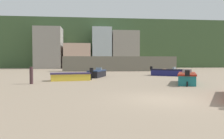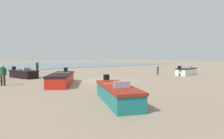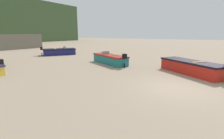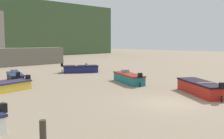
# 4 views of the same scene
# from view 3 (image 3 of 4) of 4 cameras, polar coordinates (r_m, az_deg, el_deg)

# --- Properties ---
(ground_plane) EXTENTS (160.00, 160.00, 0.00)m
(ground_plane) POSITION_cam_3_polar(r_m,az_deg,el_deg) (9.35, 21.08, -6.03)
(ground_plane) COLOR gray
(boat_navy_0) EXTENTS (4.41, 3.71, 1.14)m
(boat_navy_0) POSITION_cam_3_polar(r_m,az_deg,el_deg) (23.64, -17.57, 5.84)
(boat_navy_0) COLOR navy
(boat_navy_0) RESTS_ON ground
(boat_teal_1) EXTENTS (3.01, 4.56, 1.16)m
(boat_teal_1) POSITION_cam_3_polar(r_m,az_deg,el_deg) (15.82, -0.74, 3.60)
(boat_teal_1) COLOR #1B7377
(boat_teal_1) RESTS_ON ground
(boat_red_2) EXTENTS (3.91, 4.77, 1.22)m
(boat_red_2) POSITION_cam_3_polar(r_m,az_deg,el_deg) (13.07, 25.42, 0.71)
(boat_red_2) COLOR red
(boat_red_2) RESTS_ON ground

